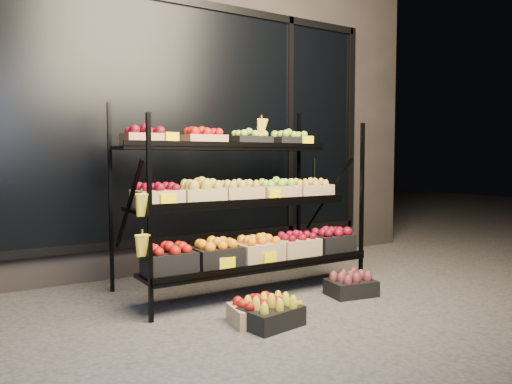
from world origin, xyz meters
TOP-DOWN VIEW (x-y plane):
  - ground at (0.00, 0.00)m, footprint 24.00×24.00m
  - building at (0.00, 2.59)m, footprint 6.00×2.08m
  - display_rack at (-0.01, 0.60)m, footprint 2.18×1.02m
  - tag_floor_a at (-0.17, -0.40)m, footprint 0.13×0.01m
  - floor_crate_left at (-0.38, -0.23)m, footprint 0.42×0.34m
  - floor_crate_midleft at (-0.34, -0.35)m, footprint 0.45×0.36m
  - floor_crate_right at (0.68, -0.06)m, footprint 0.44×0.35m

SIDE VIEW (x-z plane):
  - ground at x=0.00m, z-range 0.00..0.00m
  - tag_floor_a at x=-0.17m, z-range 0.00..0.12m
  - floor_crate_left at x=-0.38m, z-range -0.01..0.19m
  - floor_crate_right at x=0.68m, z-range -0.01..0.19m
  - floor_crate_midleft at x=-0.34m, z-range -0.01..0.20m
  - display_rack at x=-0.01m, z-range -0.05..1.62m
  - building at x=0.00m, z-range 0.00..3.50m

